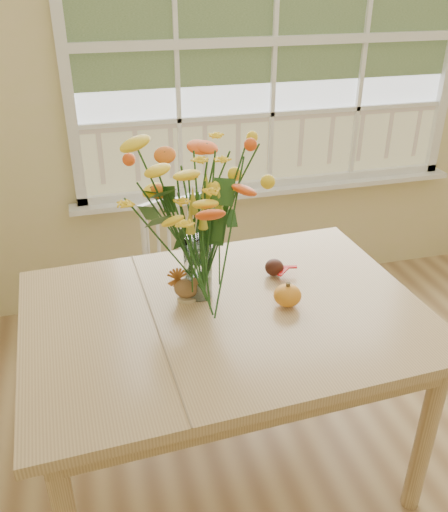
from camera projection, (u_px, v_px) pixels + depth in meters
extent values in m
cube|color=beige|center=(271.00, 77.00, 3.09)|extent=(4.00, 0.02, 2.70)
cube|color=silver|center=(274.00, 40.00, 2.98)|extent=(2.20, 0.00, 1.60)
cube|color=white|center=(271.00, 190.00, 3.35)|extent=(2.42, 0.12, 0.03)
cube|color=tan|center=(225.00, 315.00, 2.02)|extent=(1.52, 1.12, 0.04)
cube|color=tan|center=(225.00, 330.00, 2.06)|extent=(1.39, 0.99, 0.10)
cylinder|color=tan|center=(57.00, 360.00, 2.40)|extent=(0.07, 0.07, 0.75)
cylinder|color=tan|center=(425.00, 436.00, 2.02)|extent=(0.07, 0.07, 0.75)
cylinder|color=tan|center=(320.00, 310.00, 2.75)|extent=(0.07, 0.07, 0.75)
cube|color=white|center=(192.00, 298.00, 2.76)|extent=(0.47, 0.45, 0.05)
cube|color=white|center=(180.00, 244.00, 2.78)|extent=(0.41, 0.10, 0.47)
cylinder|color=white|center=(175.00, 357.00, 2.69)|extent=(0.03, 0.03, 0.40)
cylinder|color=white|center=(156.00, 325.00, 2.93)|extent=(0.03, 0.03, 0.40)
cylinder|color=white|center=(233.00, 341.00, 2.80)|extent=(0.03, 0.03, 0.40)
cylinder|color=white|center=(210.00, 311.00, 3.04)|extent=(0.03, 0.03, 0.40)
cylinder|color=white|center=(198.00, 267.00, 2.05)|extent=(0.11, 0.11, 0.24)
ellipsoid|color=orange|center=(287.00, 296.00, 2.02)|extent=(0.11, 0.11, 0.08)
cylinder|color=#CCB78C|center=(187.00, 297.00, 2.08)|extent=(0.08, 0.08, 0.01)
ellipsoid|color=brown|center=(187.00, 288.00, 2.06)|extent=(0.11, 0.08, 0.08)
ellipsoid|color=#38160F|center=(274.00, 268.00, 2.22)|extent=(0.08, 0.08, 0.07)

